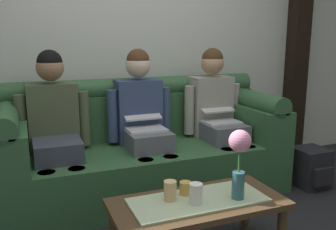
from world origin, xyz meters
TOP-DOWN VIEW (x-y plane):
  - back_wall_patterned at (0.00, 1.70)m, footprint 6.00×0.12m
  - timber_pillar at (1.93, 1.58)m, footprint 0.20×0.20m
  - couch at (0.00, 1.17)m, footprint 2.36×0.88m
  - person_left at (-0.71, 1.17)m, footprint 0.56×0.67m
  - person_middle at (0.00, 1.17)m, footprint 0.56×0.67m
  - person_right at (0.71, 1.17)m, footprint 0.56×0.67m
  - coffee_table at (0.00, 0.11)m, footprint 1.03×0.48m
  - flower_vase at (0.22, 0.03)m, footprint 0.13×0.13m
  - cup_near_left at (-0.04, 0.20)m, footprint 0.07×0.07m
  - cup_near_right at (-0.04, 0.06)m, footprint 0.08×0.08m
  - cup_far_center at (-0.16, 0.16)m, footprint 0.07×0.07m
  - backpack_right at (1.43, 0.71)m, footprint 0.28×0.32m

SIDE VIEW (x-z plane):
  - backpack_right at x=1.43m, z-range 0.00..0.34m
  - coffee_table at x=0.00m, z-range 0.13..0.51m
  - couch at x=0.00m, z-range -0.11..0.85m
  - cup_near_left at x=-0.04m, z-range 0.38..0.46m
  - cup_far_center at x=-0.16m, z-range 0.38..0.49m
  - cup_near_right at x=-0.04m, z-range 0.38..0.50m
  - flower_vase at x=0.22m, z-range 0.44..0.86m
  - person_middle at x=0.00m, z-range 0.05..1.27m
  - person_right at x=0.71m, z-range 0.05..1.27m
  - person_left at x=-0.71m, z-range 0.05..1.27m
  - back_wall_patterned at x=0.00m, z-range 0.00..2.90m
  - timber_pillar at x=1.93m, z-range 0.00..2.90m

